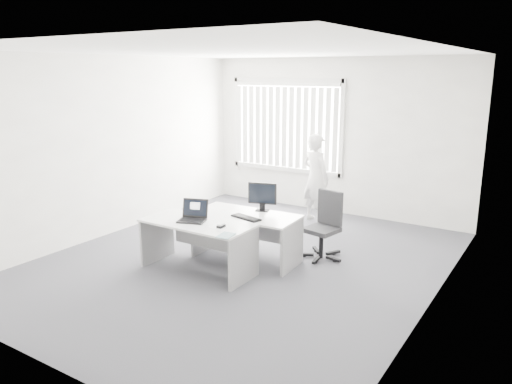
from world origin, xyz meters
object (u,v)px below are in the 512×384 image
Objects in this scene: laptop at (191,212)px; monitor at (262,197)px; desk_far at (246,227)px; person at (316,178)px; desk_near at (198,236)px; office_chair at (323,237)px.

laptop is 1.07m from monitor.
person is (-0.02, 2.19, 0.29)m from desk_far.
monitor reaches higher than laptop.
desk_near is at bearing 104.57° from person.
laptop is at bearing -133.47° from monitor.
person is (-0.88, 1.53, 0.47)m from office_chair.
office_chair is (1.16, 1.34, -0.19)m from desk_near.
office_chair is 1.91m from laptop.
person reaches higher than office_chair.
office_chair is 0.61× the size of person.
desk_near is 0.96× the size of person.
monitor is (0.11, 0.25, 0.39)m from desk_far.
desk_near is 1.08m from monitor.
person reaches higher than desk_far.
office_chair is at bearing 11.90° from monitor.
laptop reaches higher than desk_near.
desk_near is at bearing 5.81° from laptop.
person is (0.28, 2.87, 0.28)m from desk_near.
person is at bearing 76.65° from monitor.
laptop is at bearing -154.60° from desk_near.
monitor is (0.12, -1.94, 0.10)m from person.
person reaches higher than laptop.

